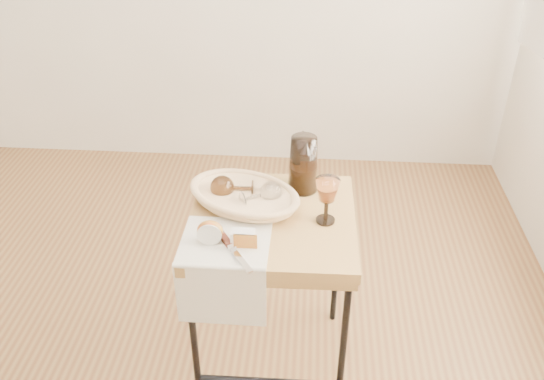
# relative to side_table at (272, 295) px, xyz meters

# --- Properties ---
(side_table) EXTENTS (0.56, 0.56, 0.71)m
(side_table) POSITION_rel_side_table_xyz_m (0.00, 0.00, 0.00)
(side_table) COLOR brown
(side_table) RESTS_ON floor
(tea_towel) EXTENTS (0.28, 0.25, 0.01)m
(tea_towel) POSITION_rel_side_table_xyz_m (-0.14, -0.15, 0.36)
(tea_towel) COLOR white
(tea_towel) RESTS_ON side_table
(bread_basket) EXTENTS (0.43, 0.37, 0.05)m
(bread_basket) POSITION_rel_side_table_xyz_m (-0.10, 0.07, 0.38)
(bread_basket) COLOR tan
(bread_basket) RESTS_ON side_table
(goblet_lying_a) EXTENTS (0.14, 0.09, 0.08)m
(goblet_lying_a) POSITION_rel_side_table_xyz_m (-0.13, 0.09, 0.41)
(goblet_lying_a) COLOR brown
(goblet_lying_a) RESTS_ON bread_basket
(goblet_lying_b) EXTENTS (0.15, 0.13, 0.08)m
(goblet_lying_b) POSITION_rel_side_table_xyz_m (-0.05, 0.05, 0.40)
(goblet_lying_b) COLOR white
(goblet_lying_b) RESTS_ON bread_basket
(pitcher) EXTENTS (0.18, 0.25, 0.25)m
(pitcher) POSITION_rel_side_table_xyz_m (0.10, 0.18, 0.46)
(pitcher) COLOR black
(pitcher) RESTS_ON side_table
(wine_goblet) EXTENTS (0.09, 0.09, 0.16)m
(wine_goblet) POSITION_rel_side_table_xyz_m (0.18, -0.01, 0.44)
(wine_goblet) COLOR white
(wine_goblet) RESTS_ON side_table
(apple_half) EXTENTS (0.09, 0.05, 0.08)m
(apple_half) POSITION_rel_side_table_xyz_m (-0.18, -0.15, 0.40)
(apple_half) COLOR #AF1A0B
(apple_half) RESTS_ON tea_towel
(apple_wedge) EXTENTS (0.07, 0.04, 0.05)m
(apple_wedge) POSITION_rel_side_table_xyz_m (-0.08, -0.16, 0.38)
(apple_wedge) COLOR silver
(apple_wedge) RESTS_ON tea_towel
(table_knife) EXTENTS (0.13, 0.19, 0.02)m
(table_knife) POSITION_rel_side_table_xyz_m (-0.11, -0.20, 0.37)
(table_knife) COLOR silver
(table_knife) RESTS_ON tea_towel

